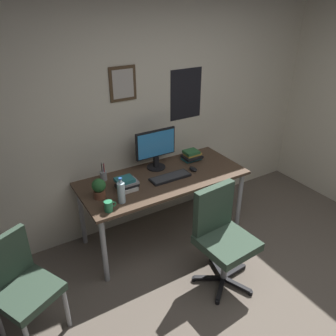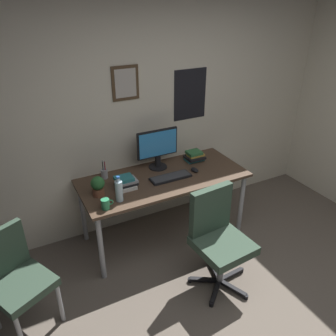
% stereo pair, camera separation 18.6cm
% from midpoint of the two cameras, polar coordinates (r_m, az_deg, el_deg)
% --- Properties ---
extents(wall_back, '(4.40, 0.10, 2.60)m').
position_cam_midpoint_polar(wall_back, '(3.72, -3.70, 9.63)').
color(wall_back, beige).
rests_on(wall_back, ground_plane).
extents(desk, '(1.74, 0.76, 0.74)m').
position_cam_midpoint_polar(desk, '(3.53, -2.35, -2.56)').
color(desk, '#4C3828').
rests_on(desk, ground_plane).
extents(office_chair, '(0.56, 0.57, 0.95)m').
position_cam_midpoint_polar(office_chair, '(3.11, 7.30, -10.80)').
color(office_chair, '#334738').
rests_on(office_chair, ground_plane).
extents(side_chair, '(0.56, 0.56, 0.88)m').
position_cam_midpoint_polar(side_chair, '(2.94, -25.54, -17.18)').
color(side_chair, '#334738').
rests_on(side_chair, ground_plane).
extents(monitor, '(0.46, 0.20, 0.43)m').
position_cam_midpoint_polar(monitor, '(3.58, -3.59, 3.45)').
color(monitor, black).
rests_on(monitor, desk).
extents(keyboard, '(0.43, 0.15, 0.03)m').
position_cam_midpoint_polar(keyboard, '(3.47, -1.15, -1.58)').
color(keyboard, black).
rests_on(keyboard, desk).
extents(computer_mouse, '(0.06, 0.11, 0.04)m').
position_cam_midpoint_polar(computer_mouse, '(3.62, 2.83, -0.19)').
color(computer_mouse, black).
rests_on(computer_mouse, desk).
extents(water_bottle, '(0.07, 0.07, 0.25)m').
position_cam_midpoint_polar(water_bottle, '(3.08, -9.66, -4.09)').
color(water_bottle, silver).
rests_on(water_bottle, desk).
extents(coffee_mug_near, '(0.11, 0.07, 0.10)m').
position_cam_midpoint_polar(coffee_mug_near, '(3.01, -11.77, -6.36)').
color(coffee_mug_near, '#2D8C59').
rests_on(coffee_mug_near, desk).
extents(potted_plant, '(0.13, 0.13, 0.19)m').
position_cam_midpoint_polar(potted_plant, '(3.19, -13.27, -3.31)').
color(potted_plant, brown).
rests_on(potted_plant, desk).
extents(pen_cup, '(0.07, 0.07, 0.20)m').
position_cam_midpoint_polar(pen_cup, '(3.49, -12.38, -1.24)').
color(pen_cup, '#9EA0A5').
rests_on(pen_cup, desk).
extents(book_stack_left, '(0.21, 0.17, 0.11)m').
position_cam_midpoint_polar(book_stack_left, '(3.83, 2.65, 2.09)').
color(book_stack_left, '#26727A').
rests_on(book_stack_left, desk).
extents(book_stack_right, '(0.21, 0.16, 0.12)m').
position_cam_midpoint_polar(book_stack_right, '(3.29, -8.62, -2.68)').
color(book_stack_right, silver).
rests_on(book_stack_right, desk).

